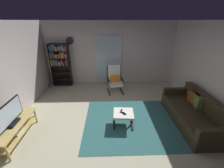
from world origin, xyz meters
name	(u,v)px	position (x,y,z in m)	size (l,w,h in m)	color
ground_plane	(113,124)	(0.00, 0.00, 0.00)	(7.02, 7.02, 0.00)	#B6B395
wall_back	(110,54)	(0.00, 2.90, 1.30)	(5.60, 0.06, 2.60)	beige
glass_door_panel	(108,60)	(-0.08, 2.83, 1.05)	(1.10, 0.01, 2.00)	silver
area_rug	(130,122)	(0.48, 0.09, 0.00)	(2.49, 2.16, 0.01)	#2D5F5F
tv_stand	(14,129)	(-2.30, -0.43, 0.30)	(0.48, 1.29, 0.45)	tan
television	(9,115)	(-2.30, -0.43, 0.70)	(0.20, 0.86, 0.53)	black
bookshelf_near_tv	(60,60)	(-2.08, 2.70, 1.09)	(0.76, 0.30, 1.77)	black
leather_sofa	(193,113)	(2.19, 0.03, 0.29)	(0.88, 1.99, 0.80)	#322819
lounge_armchair	(115,78)	(0.15, 2.00, 0.53)	(0.65, 0.73, 1.02)	black
ottoman	(123,115)	(0.28, 0.00, 0.32)	(0.55, 0.51, 0.39)	white
tv_remote	(121,111)	(0.22, 0.06, 0.39)	(0.04, 0.14, 0.02)	black
cell_phone	(124,113)	(0.28, -0.04, 0.39)	(0.07, 0.14, 0.01)	black
wall_clock	(70,41)	(-1.61, 2.82, 1.85)	(0.29, 0.03, 0.29)	silver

